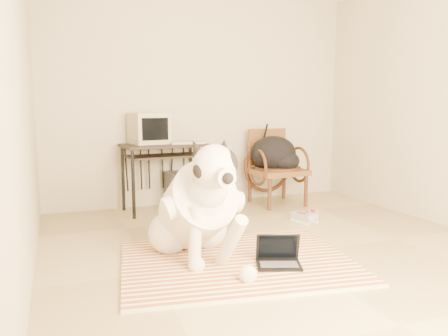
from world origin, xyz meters
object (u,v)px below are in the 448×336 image
laptop (278,257)px  rattan_chair (275,166)px  backpack (275,155)px  computer_desk (164,153)px  crt_monitor (149,128)px  pc_tower (177,191)px  dog (197,209)px

laptop → rattan_chair: rattan_chair is taller
backpack → rattan_chair: bearing=62.3°
computer_desk → crt_monitor: (-0.16, 0.08, 0.30)m
crt_monitor → pc_tower: (0.32, -0.07, -0.77)m
crt_monitor → computer_desk: bearing=-27.9°
dog → computer_desk: (0.15, 1.76, 0.28)m
rattan_chair → crt_monitor: bearing=172.8°
laptop → rattan_chair: (1.05, 2.06, 0.40)m
laptop → computer_desk: 2.29m
computer_desk → rattan_chair: rattan_chair is taller
dog → backpack: dog is taller
rattan_chair → laptop: bearing=-117.1°
dog → backpack: 2.21m
laptop → computer_desk: bearing=99.8°
laptop → crt_monitor: crt_monitor is taller
laptop → backpack: 2.31m
backpack → computer_desk: bearing=172.4°
computer_desk → pc_tower: computer_desk is taller
dog → computer_desk: dog is taller
pc_tower → rattan_chair: size_ratio=0.51×
crt_monitor → pc_tower: bearing=-12.7°
rattan_chair → backpack: size_ratio=1.61×
computer_desk → crt_monitor: bearing=152.1°
backpack → pc_tower: bearing=170.9°
computer_desk → rattan_chair: 1.45m
laptop → backpack: (1.02, 1.99, 0.56)m
dog → rattan_chair: size_ratio=1.52×
laptop → crt_monitor: size_ratio=0.86×
crt_monitor → rattan_chair: crt_monitor is taller
laptop → crt_monitor: 2.50m
pc_tower → dog: bearing=-99.9°
crt_monitor → rattan_chair: 1.68m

